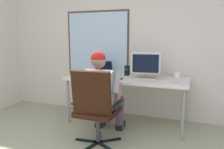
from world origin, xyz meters
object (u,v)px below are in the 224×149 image
Objects in this scene: person_seated at (102,94)px; laptop at (102,71)px; desk_speaker at (127,71)px; cd_case at (118,79)px; office_chair at (95,105)px; wine_glass at (177,75)px; desk at (127,81)px; crt_monitor at (147,63)px.

person_seated reaches higher than laptop.
person_seated reaches higher than desk_speaker.
office_chair is at bearing -93.93° from cd_case.
desk_speaker is at bearing 156.19° from wine_glass.
desk_speaker is (-0.82, 0.36, -0.03)m from wine_glass.
wine_glass is (1.24, -0.30, 0.05)m from laptop.
person_seated is 3.62× the size of laptop.
person_seated is at bearing -67.04° from laptop.
desk_speaker is (0.10, 0.81, 0.21)m from person_seated.
crt_monitor reaches higher than desk.
cd_case is at bearing -36.88° from laptop.
desk_speaker reaches higher than cd_case.
office_chair is 6.93× the size of cd_case.
wine_glass is 0.96× the size of desk_speaker.
cd_case is at bearing -115.97° from desk.
crt_monitor is 0.52m from wine_glass.
cd_case is (0.05, 0.73, 0.20)m from office_chair.
person_seated is (-0.02, 0.27, 0.07)m from office_chair.
person_seated is 1.05m from wine_glass.
crt_monitor reaches higher than wine_glass.
crt_monitor is 3.08× the size of cd_case.
cd_case reaches higher than desk.
laptop is at bearing 112.96° from person_seated.
office_chair is 1.12m from desk_speaker.
office_chair is at bearing -98.52° from desk.
office_chair is 1.10m from crt_monitor.
wine_glass is 1.07× the size of cd_case.
desk is 5.65× the size of laptop.
office_chair is 1.20m from wine_glass.
laptop is 0.42m from desk_speaker.
person_seated reaches higher than office_chair.
cd_case is (-0.09, -0.18, 0.06)m from desk.
cd_case is (-0.39, -0.18, -0.23)m from crt_monitor.
office_chair is 3.00× the size of laptop.
desk is 1.56× the size of person_seated.
office_chair is at bearing -115.53° from crt_monitor.
desk_speaker is (0.08, 1.09, 0.27)m from office_chair.
desk is 11.71× the size of desk_speaker.
cd_case is at bearing -95.00° from desk_speaker.
laptop reaches higher than desk_speaker.
desk_speaker is 1.12× the size of cd_case.
crt_monitor reaches higher than office_chair.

